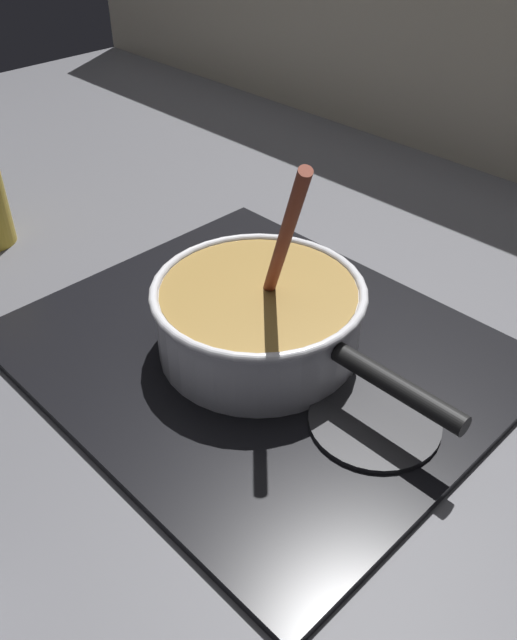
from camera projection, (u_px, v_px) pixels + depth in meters
name	position (u px, v px, depth m)	size (l,w,h in m)	color
ground	(147.00, 372.00, 0.82)	(2.40, 1.60, 0.04)	#4C4C51
backsplash_wall	(517.00, 13.00, 1.08)	(2.40, 0.02, 0.55)	#B2A893
hob_plate	(258.00, 352.00, 0.81)	(0.56, 0.48, 0.01)	black
burner_ring	(258.00, 345.00, 0.80)	(0.18, 0.18, 0.01)	#592D0C
spare_burner	(374.00, 421.00, 0.70)	(0.14, 0.14, 0.01)	#262628
cooking_pan	(260.00, 317.00, 0.77)	(0.40, 0.25, 0.28)	silver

